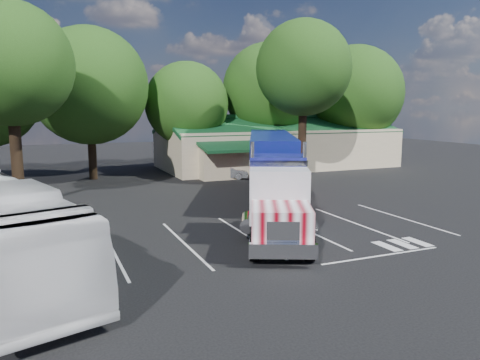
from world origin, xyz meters
name	(u,v)px	position (x,y,z in m)	size (l,w,h in m)	color
ground	(208,211)	(0.00, 0.00, 0.00)	(120.00, 120.00, 0.00)	black
event_hall	(275,146)	(13.74, 17.81, 2.21)	(24.20, 14.12, 5.55)	beige
tree_row_c	(89,86)	(-5.00, 16.20, 8.04)	(10.00, 10.00, 13.05)	black
tree_row_d	(187,104)	(4.00, 17.50, 6.58)	(8.00, 8.00, 10.60)	black
tree_row_e	(269,89)	(13.00, 18.00, 8.09)	(9.60, 9.60, 12.90)	black
tree_row_f	(355,93)	(23.00, 16.80, 7.79)	(10.40, 10.40, 13.00)	black
tree_near_left	(10,64)	(-10.50, 6.00, 8.81)	(7.60, 7.60, 12.65)	black
tree_near_right	(304,68)	(11.50, 8.50, 9.46)	(8.00, 8.00, 13.50)	black
semi_truck	(272,165)	(4.40, 0.11, 2.61)	(11.64, 21.10, 4.61)	black
woman	(294,201)	(4.50, -2.59, 0.77)	(0.57, 0.37, 1.55)	black
bicycle	(276,196)	(5.16, 1.00, 0.42)	(0.56, 1.60, 0.84)	black
silver_sedan	(227,172)	(5.86, 11.80, 0.63)	(1.33, 3.81, 1.26)	#B2B6BA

